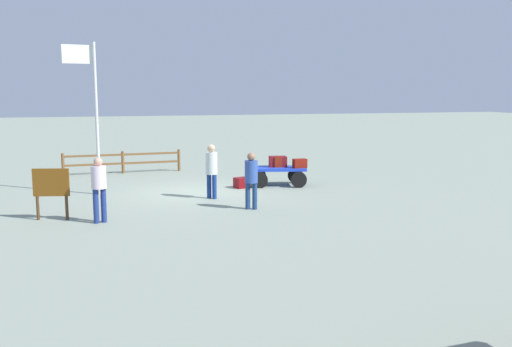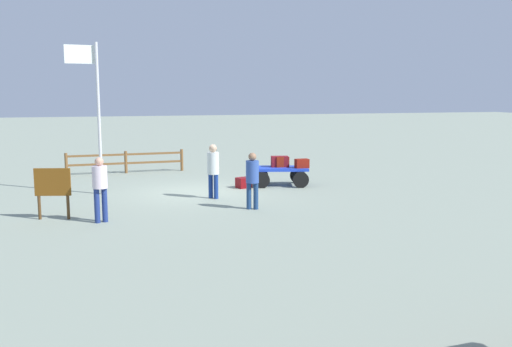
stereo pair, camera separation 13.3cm
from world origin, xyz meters
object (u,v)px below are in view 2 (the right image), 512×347
Objects in this scene: luggage_cart at (280,173)px; suitcase_grey at (244,183)px; suitcase_maroon at (282,162)px; worker_lead at (252,176)px; suitcase_olive at (280,162)px; worker_trailing at (213,167)px; suitcase_dark at (302,163)px; signboard at (53,186)px; flagpole at (94,104)px; worker_supervisor at (100,183)px.

suitcase_grey is (1.36, 0.11, -0.29)m from luggage_cart.
suitcase_maroon reaches higher than luggage_cart.
suitcase_grey is 0.34× the size of worker_lead.
suitcase_olive is 3.36m from worker_trailing.
suitcase_dark is 2.17m from suitcase_grey.
luggage_cart is 3.23× the size of suitcase_olive.
worker_trailing is 4.91m from signboard.
suitcase_olive is at bearing -35.93° from suitcase_dark.
suitcase_dark is 4.23m from worker_lead.
worker_trailing is (0.76, -1.89, 0.05)m from worker_lead.
flagpole is (3.50, -1.75, 1.95)m from worker_trailing.
worker_trailing reaches higher than suitcase_dark.
signboard is (1.11, 3.45, -2.07)m from flagpole.
suitcase_maroon reaches higher than suitcase_dark.
suitcase_dark is 0.75m from suitcase_maroon.
worker_trailing is at bearing -159.82° from signboard.
suitcase_olive is 0.14× the size of flagpole.
flagpole reaches higher than suitcase_maroon.
worker_supervisor reaches higher than suitcase_grey.
luggage_cart is 1.27× the size of worker_supervisor.
worker_lead is (2.04, 3.74, 0.10)m from suitcase_olive.
worker_supervisor is at bearing 35.12° from worker_trailing.
suitcase_dark is at bearing -129.71° from worker_lead.
worker_trailing is at bearing -68.17° from worker_lead.
worker_supervisor reaches higher than suitcase_olive.
luggage_cart is at bearing -28.76° from suitcase_dark.
worker_lead is at bearing 177.94° from signboard.
suitcase_maroon is (-0.07, 0.03, -0.00)m from suitcase_olive.
suitcase_grey is (1.46, 0.18, -0.67)m from suitcase_maroon.
worker_lead is (2.11, 3.71, 0.11)m from suitcase_maroon.
worker_trailing reaches higher than suitcase_grey.
suitcase_maroon is at bearing -145.90° from luggage_cart.
suitcase_maroon is at bearing -119.64° from worker_lead.
worker_supervisor is at bearing 7.03° from worker_lead.
worker_trailing reaches higher than signboard.
worker_trailing is (2.79, 1.85, 0.15)m from suitcase_olive.
suitcase_olive is (0.67, -0.48, 0.03)m from suitcase_dark.
worker_lead is 1.20× the size of signboard.
flagpole is at bearing -26.59° from worker_trailing.
signboard reaches higher than suitcase_grey.
suitcase_grey is at bearing -7.48° from suitcase_dark.
flagpole reaches higher than suitcase_olive.
worker_trailing is (1.40, 1.64, 0.83)m from suitcase_grey.
suitcase_grey is at bearing 7.07° from suitcase_maroon.
worker_lead is (2.70, 3.26, 0.14)m from suitcase_dark.
signboard reaches higher than luggage_cart.
worker_trailing is at bearing 33.56° from suitcase_olive.
flagpole is at bearing -88.77° from worker_supervisor.
suitcase_olive is 1.18× the size of suitcase_grey.
flagpole reaches higher than worker_lead.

